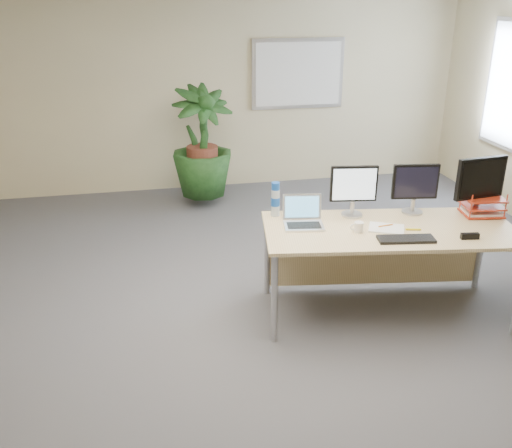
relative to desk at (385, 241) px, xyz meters
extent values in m
plane|color=#4C4C51|center=(-1.00, -0.36, -0.63)|extent=(8.00, 8.00, 0.00)
cube|color=beige|center=(-1.00, 3.64, 0.72)|extent=(7.00, 0.04, 2.70)
cube|color=silver|center=(0.20, 3.61, 0.92)|extent=(1.30, 0.03, 0.95)
cube|color=white|center=(0.20, 3.59, 0.92)|extent=(1.20, 0.01, 0.85)
cube|color=tan|center=(-0.02, -0.12, 0.16)|extent=(2.20, 1.19, 0.03)
cube|color=tan|center=(0.04, 0.29, -0.25)|extent=(1.98, 0.32, 0.66)
cylinder|color=#AEADB2|center=(-1.06, -0.35, -0.25)|extent=(0.06, 0.06, 0.78)
cylinder|color=#AEADB2|center=(-0.95, 0.42, -0.25)|extent=(0.06, 0.06, 0.78)
cylinder|color=#AEADB2|center=(1.03, 0.12, -0.25)|extent=(0.06, 0.06, 0.78)
imported|color=#143613|center=(-1.24, 2.88, 0.12)|extent=(1.08, 1.08, 1.50)
cylinder|color=#AEADB2|center=(-0.23, 0.22, 0.18)|extent=(0.18, 0.18, 0.02)
cylinder|color=#AEADB2|center=(-0.23, 0.22, 0.25)|extent=(0.04, 0.04, 0.11)
cube|color=black|center=(-0.23, 0.22, 0.47)|extent=(0.41, 0.10, 0.31)
cube|color=silver|center=(-0.24, 0.19, 0.47)|extent=(0.36, 0.06, 0.28)
cylinder|color=#AEADB2|center=(0.31, 0.17, 0.18)|extent=(0.18, 0.18, 0.02)
cylinder|color=#AEADB2|center=(0.31, 0.17, 0.25)|extent=(0.04, 0.04, 0.11)
cube|color=black|center=(0.31, 0.17, 0.46)|extent=(0.40, 0.10, 0.31)
cube|color=black|center=(0.31, 0.15, 0.46)|extent=(0.36, 0.06, 0.27)
cylinder|color=#AEADB2|center=(0.83, 0.00, 0.18)|extent=(0.21, 0.21, 0.02)
cylinder|color=#AEADB2|center=(0.83, 0.00, 0.26)|extent=(0.04, 0.04, 0.13)
cube|color=black|center=(0.83, 0.00, 0.52)|extent=(0.47, 0.10, 0.36)
cube|color=black|center=(0.83, -0.02, 0.52)|extent=(0.43, 0.06, 0.32)
cube|color=silver|center=(-0.72, 0.05, 0.18)|extent=(0.36, 0.28, 0.02)
cube|color=black|center=(-0.72, 0.04, 0.19)|extent=(0.30, 0.19, 0.00)
cube|color=silver|center=(-0.70, 0.20, 0.30)|extent=(0.33, 0.11, 0.22)
cube|color=#5EB5F2|center=(-0.70, 0.19, 0.30)|extent=(0.29, 0.08, 0.18)
cube|color=black|center=(0.00, -0.38, 0.18)|extent=(0.47, 0.21, 0.02)
cylinder|color=white|center=(-0.31, -0.14, 0.21)|extent=(0.07, 0.07, 0.08)
torus|color=white|center=(-0.35, -0.14, 0.21)|extent=(0.06, 0.02, 0.06)
cube|color=white|center=(-0.06, -0.13, 0.18)|extent=(0.35, 0.32, 0.01)
cylinder|color=orange|center=(-0.05, -0.10, 0.19)|extent=(0.13, 0.03, 0.01)
cylinder|color=yellow|center=(0.15, -0.20, 0.18)|extent=(0.12, 0.05, 0.02)
cylinder|color=#B0C1CF|center=(-0.89, 0.35, 0.29)|extent=(0.08, 0.08, 0.24)
cylinder|color=#174DAE|center=(-0.89, 0.35, 0.44)|extent=(0.07, 0.07, 0.07)
cylinder|color=#174DAE|center=(-0.89, 0.35, 0.30)|extent=(0.08, 0.08, 0.08)
cube|color=#B02C15|center=(0.89, 0.00, 0.19)|extent=(0.37, 0.30, 0.02)
cube|color=#B02C15|center=(0.89, 0.00, 0.26)|extent=(0.37, 0.30, 0.02)
cube|color=#B02C15|center=(0.89, 0.00, 0.33)|extent=(0.37, 0.30, 0.02)
cube|color=white|center=(0.89, 0.00, 0.20)|extent=(0.33, 0.27, 0.02)
cube|color=black|center=(0.51, -0.45, 0.20)|extent=(0.15, 0.06, 0.05)
camera|label=1|loc=(-2.00, -4.16, 2.03)|focal=40.00mm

